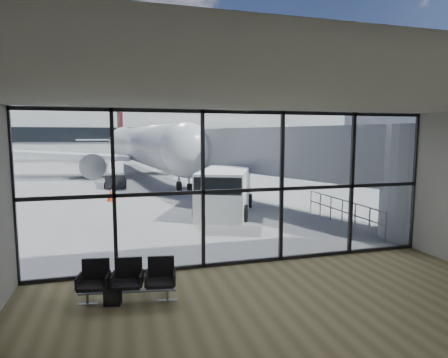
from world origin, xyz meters
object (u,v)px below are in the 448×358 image
backpack (113,294)px  airliner (141,145)px  belt_loader (116,179)px  service_van (225,191)px  seating_row (128,278)px

backpack → airliner: bearing=100.8°
backpack → belt_loader: size_ratio=0.14×
belt_loader → service_van: bearing=-64.9°
service_van → seating_row: bearing=-95.5°
airliner → service_van: bearing=-90.3°
airliner → belt_loader: (-2.48, -10.26, -2.23)m
seating_row → airliner: size_ratio=0.06×
seating_row → service_van: (4.73, 8.67, 0.57)m
airliner → seating_row: bearing=-101.1°
airliner → service_van: (2.70, -21.97, -1.71)m
backpack → airliner: 31.01m
airliner → service_van: 22.20m
backpack → service_van: 10.23m
airliner → belt_loader: size_ratio=9.33×
seating_row → airliner: bearing=95.3°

